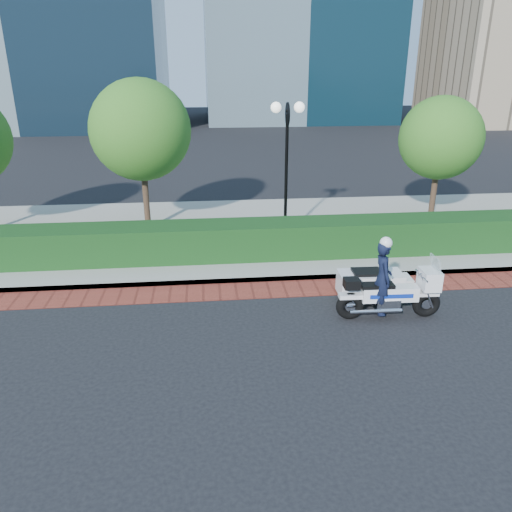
{
  "coord_description": "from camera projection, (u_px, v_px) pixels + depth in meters",
  "views": [
    {
      "loc": [
        -1.52,
        -9.99,
        5.4
      ],
      "look_at": [
        -0.34,
        1.35,
        1.0
      ],
      "focal_mm": 35.0,
      "sensor_mm": 36.0,
      "label": 1
    }
  ],
  "objects": [
    {
      "name": "sidewalk",
      "position": [
        252.0,
        232.0,
        16.9
      ],
      "size": [
        60.0,
        8.0,
        0.15
      ],
      "primitive_type": "cube",
      "color": "gray",
      "rests_on": "ground"
    },
    {
      "name": "brick_strip",
      "position": [
        269.0,
        290.0,
        12.75
      ],
      "size": [
        60.0,
        1.0,
        0.01
      ],
      "primitive_type": "cube",
      "color": "maroon",
      "rests_on": "ground"
    },
    {
      "name": "tree_c",
      "position": [
        441.0,
        138.0,
        16.92
      ],
      "size": [
        2.8,
        2.8,
        4.3
      ],
      "color": "#332319",
      "rests_on": "sidewalk"
    },
    {
      "name": "hedge_main",
      "position": [
        260.0,
        239.0,
        14.47
      ],
      "size": [
        18.0,
        1.2,
        1.0
      ],
      "primitive_type": "cube",
      "color": "#113314",
      "rests_on": "sidewalk"
    },
    {
      "name": "lamppost",
      "position": [
        287.0,
        150.0,
        15.22
      ],
      "size": [
        1.02,
        0.7,
        4.21
      ],
      "color": "black",
      "rests_on": "sidewalk"
    },
    {
      "name": "ground",
      "position": [
        277.0,
        318.0,
        11.36
      ],
      "size": [
        120.0,
        120.0,
        0.0
      ],
      "primitive_type": "plane",
      "color": "black",
      "rests_on": "ground"
    },
    {
      "name": "police_motorcycle",
      "position": [
        381.0,
        285.0,
        11.44
      ],
      "size": [
        2.4,
        1.7,
        1.94
      ],
      "rotation": [
        0.0,
        0.0,
        -0.03
      ],
      "color": "black",
      "rests_on": "ground"
    },
    {
      "name": "tree_b",
      "position": [
        141.0,
        130.0,
        15.82
      ],
      "size": [
        3.2,
        3.2,
        4.89
      ],
      "color": "#332319",
      "rests_on": "sidewalk"
    }
  ]
}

